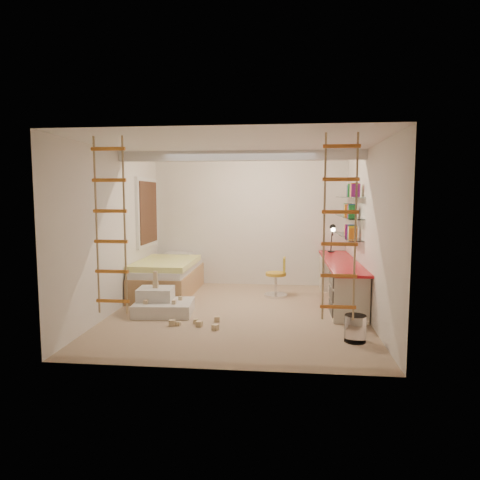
# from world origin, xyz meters

# --- Properties ---
(floor) EXTENTS (4.50, 4.50, 0.00)m
(floor) POSITION_xyz_m (0.00, 0.00, 0.00)
(floor) COLOR tan
(floor) RESTS_ON ground
(ceiling_beam) EXTENTS (4.00, 0.18, 0.16)m
(ceiling_beam) POSITION_xyz_m (0.00, 0.30, 2.52)
(ceiling_beam) COLOR white
(ceiling_beam) RESTS_ON ceiling
(window_frame) EXTENTS (0.06, 1.15, 1.35)m
(window_frame) POSITION_xyz_m (-1.97, 1.50, 1.55)
(window_frame) COLOR white
(window_frame) RESTS_ON wall_left
(window_blind) EXTENTS (0.02, 1.00, 1.20)m
(window_blind) POSITION_xyz_m (-1.93, 1.50, 1.55)
(window_blind) COLOR #4C2D1E
(window_blind) RESTS_ON window_frame
(rope_ladder_left) EXTENTS (0.41, 0.04, 2.13)m
(rope_ladder_left) POSITION_xyz_m (-1.35, -1.75, 1.52)
(rope_ladder_left) COLOR orange
(rope_ladder_left) RESTS_ON ceiling
(rope_ladder_right) EXTENTS (0.41, 0.04, 2.13)m
(rope_ladder_right) POSITION_xyz_m (1.35, -1.75, 1.52)
(rope_ladder_right) COLOR orange
(rope_ladder_right) RESTS_ON ceiling
(waste_bin) EXTENTS (0.28, 0.28, 0.35)m
(waste_bin) POSITION_xyz_m (1.65, -1.19, 0.17)
(waste_bin) COLOR white
(waste_bin) RESTS_ON floor
(desk) EXTENTS (0.56, 2.80, 0.75)m
(desk) POSITION_xyz_m (1.72, 0.86, 0.40)
(desk) COLOR red
(desk) RESTS_ON floor
(shelves) EXTENTS (0.25, 1.80, 0.71)m
(shelves) POSITION_xyz_m (1.87, 1.13, 1.50)
(shelves) COLOR white
(shelves) RESTS_ON wall_right
(bed) EXTENTS (1.02, 2.00, 0.69)m
(bed) POSITION_xyz_m (-1.48, 1.23, 0.33)
(bed) COLOR #AD7F51
(bed) RESTS_ON floor
(task_lamp) EXTENTS (0.14, 0.36, 0.57)m
(task_lamp) POSITION_xyz_m (1.67, 1.82, 1.14)
(task_lamp) COLOR black
(task_lamp) RESTS_ON desk
(swivel_chair) EXTENTS (0.45, 0.45, 0.74)m
(swivel_chair) POSITION_xyz_m (0.60, 1.19, 0.27)
(swivel_chair) COLOR gold
(swivel_chair) RESTS_ON floor
(play_platform) EXTENTS (0.96, 0.78, 0.40)m
(play_platform) POSITION_xyz_m (-1.22, -0.14, 0.16)
(play_platform) COLOR silver
(play_platform) RESTS_ON floor
(toy_blocks) EXTENTS (1.25, 0.92, 0.67)m
(toy_blocks) POSITION_xyz_m (-0.88, -0.44, 0.22)
(toy_blocks) COLOR #CCB284
(toy_blocks) RESTS_ON floor
(books) EXTENTS (0.14, 0.70, 0.92)m
(books) POSITION_xyz_m (1.87, 1.13, 1.61)
(books) COLOR orange
(books) RESTS_ON shelves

